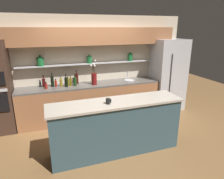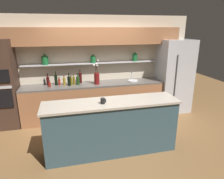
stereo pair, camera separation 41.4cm
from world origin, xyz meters
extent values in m
plane|color=brown|center=(0.00, 0.00, 0.00)|extent=(12.00, 12.00, 0.00)
cube|color=beige|center=(0.00, 1.60, 1.30)|extent=(5.20, 0.10, 2.60)
cube|color=#B7B7BC|center=(-0.08, 1.46, 1.41)|extent=(3.48, 0.18, 0.02)
cylinder|color=#19602D|center=(-1.23, 1.45, 1.52)|extent=(0.16, 0.16, 0.20)
sphere|color=#19602D|center=(-1.23, 1.45, 1.65)|extent=(0.06, 0.06, 0.06)
cylinder|color=#19602D|center=(-0.05, 1.45, 1.51)|extent=(0.13, 0.13, 0.17)
sphere|color=#19602D|center=(-0.05, 1.45, 1.62)|extent=(0.05, 0.05, 0.05)
cylinder|color=#19602D|center=(1.09, 1.45, 1.52)|extent=(0.13, 0.13, 0.19)
sphere|color=#19602D|center=(1.09, 1.45, 1.64)|extent=(0.05, 0.05, 0.05)
cube|color=#99603D|center=(0.00, 1.38, 2.09)|extent=(4.42, 0.34, 0.42)
cube|color=#99603D|center=(-0.08, 1.24, 0.44)|extent=(3.58, 0.62, 0.88)
cube|color=#56514C|center=(-0.08, 1.24, 0.90)|extent=(3.58, 0.62, 0.04)
cube|color=#334C56|center=(0.00, -0.39, 0.49)|extent=(2.41, 0.55, 0.98)
cube|color=#ADA393|center=(0.00, -0.39, 1.00)|extent=(2.47, 0.61, 0.04)
cube|color=#B7B7BC|center=(2.17, 1.20, 1.00)|extent=(0.87, 0.70, 1.99)
cylinder|color=#4C4C51|center=(2.01, 0.83, 1.10)|extent=(0.02, 0.02, 1.10)
cylinder|color=maroon|center=(-0.01, 1.17, 1.06)|extent=(0.13, 0.13, 0.28)
cylinder|color=#4C3319|center=(-0.01, 1.17, 1.30)|extent=(0.02, 0.01, 0.20)
sphere|color=silver|center=(-0.01, 1.13, 1.40)|extent=(0.04, 0.04, 0.04)
cylinder|color=#4C3319|center=(0.00, 1.16, 1.30)|extent=(0.05, 0.02, 0.20)
sphere|color=silver|center=(0.01, 1.12, 1.40)|extent=(0.04, 0.04, 0.04)
cylinder|color=#4C3319|center=(0.00, 1.17, 1.36)|extent=(0.04, 0.05, 0.32)
sphere|color=silver|center=(0.03, 1.14, 1.52)|extent=(0.04, 0.04, 0.04)
cylinder|color=#4C3319|center=(-0.03, 1.18, 1.30)|extent=(0.01, 0.03, 0.19)
sphere|color=silver|center=(-0.07, 1.19, 1.39)|extent=(0.04, 0.04, 0.04)
cylinder|color=#4C3319|center=(-0.03, 1.18, 1.30)|extent=(0.01, 0.02, 0.20)
sphere|color=silver|center=(-0.07, 1.20, 1.40)|extent=(0.06, 0.06, 0.06)
cylinder|color=#4C3319|center=(-0.01, 1.15, 1.32)|extent=(0.05, 0.02, 0.24)
sphere|color=silver|center=(-0.02, 1.11, 1.45)|extent=(0.05, 0.05, 0.05)
cylinder|color=#B7B7BC|center=(0.98, 1.24, 0.93)|extent=(0.28, 0.28, 0.02)
cylinder|color=#B7B7BC|center=(0.98, 1.34, 1.05)|extent=(0.02, 0.02, 0.22)
cylinder|color=#B7B7BC|center=(0.98, 1.28, 1.16)|extent=(0.02, 0.12, 0.02)
cylinder|color=olive|center=(-0.81, 1.27, 1.01)|extent=(0.06, 0.06, 0.18)
cylinder|color=olive|center=(-0.81, 1.27, 1.12)|extent=(0.03, 0.03, 0.05)
cylinder|color=black|center=(-0.81, 1.27, 1.16)|extent=(0.03, 0.03, 0.01)
cylinder|color=maroon|center=(-0.93, 1.30, 0.99)|extent=(0.06, 0.06, 0.14)
cylinder|color=maroon|center=(-0.93, 1.30, 1.08)|extent=(0.03, 0.03, 0.04)
cylinder|color=black|center=(-0.93, 1.30, 1.11)|extent=(0.03, 0.03, 0.01)
cylinder|color=#380C0C|center=(-1.20, 1.38, 1.02)|extent=(0.08, 0.08, 0.20)
cylinder|color=#380C0C|center=(-1.20, 1.38, 1.16)|extent=(0.02, 0.02, 0.08)
cylinder|color=black|center=(-1.20, 1.38, 1.21)|extent=(0.03, 0.03, 0.01)
cylinder|color=#380C0C|center=(-0.40, 1.41, 1.05)|extent=(0.08, 0.08, 0.25)
cylinder|color=#380C0C|center=(-0.40, 1.41, 1.21)|extent=(0.02, 0.02, 0.08)
cylinder|color=black|center=(-0.40, 1.41, 1.26)|extent=(0.03, 0.03, 0.01)
cylinder|color=maroon|center=(-1.16, 1.19, 0.98)|extent=(0.06, 0.06, 0.11)
cylinder|color=maroon|center=(-1.16, 1.19, 1.05)|extent=(0.03, 0.03, 0.04)
cylinder|color=black|center=(-1.16, 1.19, 1.07)|extent=(0.03, 0.03, 0.01)
cylinder|color=brown|center=(-0.64, 1.27, 1.01)|extent=(0.05, 0.05, 0.17)
cylinder|color=brown|center=(-0.64, 1.27, 1.12)|extent=(0.03, 0.03, 0.05)
cylinder|color=black|center=(-0.64, 1.27, 1.15)|extent=(0.03, 0.03, 0.01)
cylinder|color=#193814|center=(-0.48, 1.23, 1.02)|extent=(0.08, 0.08, 0.20)
cylinder|color=#193814|center=(-0.48, 1.23, 1.16)|extent=(0.02, 0.02, 0.08)
cylinder|color=black|center=(-0.48, 1.23, 1.21)|extent=(0.03, 0.03, 0.01)
cylinder|color=black|center=(-0.69, 1.20, 1.03)|extent=(0.08, 0.08, 0.22)
cylinder|color=black|center=(-0.69, 1.20, 1.18)|extent=(0.02, 0.02, 0.08)
cylinder|color=black|center=(-0.69, 1.20, 1.23)|extent=(0.03, 0.03, 0.01)
cylinder|color=black|center=(-1.29, 1.40, 0.98)|extent=(0.05, 0.05, 0.12)
cylinder|color=black|center=(-1.29, 1.40, 1.06)|extent=(0.03, 0.03, 0.04)
cylinder|color=black|center=(-1.29, 1.40, 1.08)|extent=(0.03, 0.03, 0.01)
cylinder|color=black|center=(-1.01, 1.33, 1.04)|extent=(0.07, 0.07, 0.25)
cylinder|color=black|center=(-1.01, 1.33, 1.21)|extent=(0.02, 0.02, 0.08)
cylinder|color=black|center=(-1.01, 1.33, 1.26)|extent=(0.03, 0.03, 0.01)
cylinder|color=brown|center=(-0.58, 1.28, 1.01)|extent=(0.05, 0.05, 0.19)
cylinder|color=brown|center=(-0.58, 1.28, 1.13)|extent=(0.03, 0.03, 0.05)
cylinder|color=black|center=(-0.58, 1.28, 1.17)|extent=(0.03, 0.03, 0.01)
cylinder|color=black|center=(-0.17, -0.45, 1.07)|extent=(0.08, 0.08, 0.10)
cube|color=black|center=(-0.12, -0.45, 1.07)|extent=(0.02, 0.01, 0.06)
camera|label=1|loc=(-1.18, -3.54, 2.29)|focal=32.00mm
camera|label=2|loc=(-0.78, -3.66, 2.29)|focal=32.00mm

